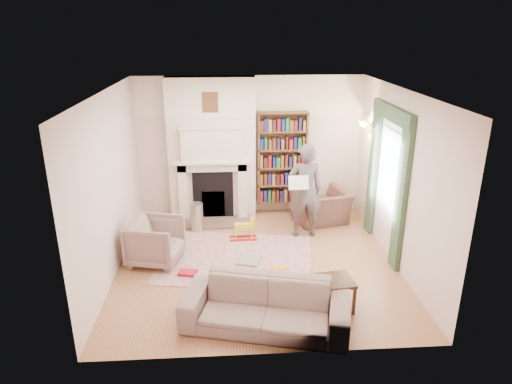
{
  "coord_description": "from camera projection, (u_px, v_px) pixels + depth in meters",
  "views": [
    {
      "loc": [
        -0.46,
        -6.69,
        3.7
      ],
      "look_at": [
        0.0,
        0.25,
        1.15
      ],
      "focal_mm": 32.0,
      "sensor_mm": 36.0,
      "label": 1
    }
  ],
  "objects": [
    {
      "name": "wall_right",
      "position": [
        398.0,
        179.0,
        7.22
      ],
      "size": [
        0.0,
        4.5,
        4.5
      ],
      "primitive_type": "plane",
      "rotation": [
        1.57,
        0.0,
        -1.57
      ],
      "color": "beige",
      "rests_on": "floor"
    },
    {
      "name": "coffee_table",
      "position": [
        327.0,
        295.0,
        6.25
      ],
      "size": [
        0.75,
        0.53,
        0.45
      ],
      "primitive_type": null,
      "rotation": [
        0.0,
        0.0,
        0.13
      ],
      "color": "#311F11",
      "rests_on": "floor"
    },
    {
      "name": "fireplace",
      "position": [
        212.0,
        150.0,
        8.96
      ],
      "size": [
        1.7,
        0.58,
        2.8
      ],
      "color": "beige",
      "rests_on": "floor"
    },
    {
      "name": "paraffin_heater",
      "position": [
        197.0,
        217.0,
        8.65
      ],
      "size": [
        0.3,
        0.3,
        0.55
      ],
      "primitive_type": "cylinder",
      "rotation": [
        0.0,
        0.0,
        0.32
      ],
      "color": "#AFB1B7",
      "rests_on": "floor"
    },
    {
      "name": "wall_sconce",
      "position": [
        361.0,
        128.0,
        8.44
      ],
      "size": [
        0.2,
        0.24,
        0.24
      ],
      "primitive_type": null,
      "color": "gold",
      "rests_on": "wall_right"
    },
    {
      "name": "wall_front",
      "position": [
        271.0,
        249.0,
        4.98
      ],
      "size": [
        4.5,
        0.0,
        4.5
      ],
      "primitive_type": "plane",
      "rotation": [
        -1.57,
        0.0,
        0.0
      ],
      "color": "beige",
      "rests_on": "floor"
    },
    {
      "name": "pelmet",
      "position": [
        392.0,
        113.0,
        7.26
      ],
      "size": [
        0.09,
        1.7,
        0.24
      ],
      "primitive_type": "cube",
      "color": "#2D432B",
      "rests_on": "wall_right"
    },
    {
      "name": "rocking_horse",
      "position": [
        243.0,
        229.0,
        8.29
      ],
      "size": [
        0.5,
        0.22,
        0.43
      ],
      "primitive_type": null,
      "rotation": [
        0.0,
        0.0,
        0.04
      ],
      "color": "yellow",
      "rests_on": "rug"
    },
    {
      "name": "comic_annuals",
      "position": [
        267.0,
        273.0,
        7.18
      ],
      "size": [
        0.71,
        0.61,
        0.02
      ],
      "color": "red",
      "rests_on": "rug"
    },
    {
      "name": "bookcase",
      "position": [
        282.0,
        158.0,
        9.19
      ],
      "size": [
        1.0,
        0.24,
        1.85
      ],
      "primitive_type": "cube",
      "color": "brown",
      "rests_on": "floor"
    },
    {
      "name": "man_reading",
      "position": [
        305.0,
        191.0,
        8.24
      ],
      "size": [
        0.66,
        0.46,
        1.76
      ],
      "primitive_type": "imported",
      "rotation": [
        0.0,
        0.0,
        3.2
      ],
      "color": "#4E413F",
      "rests_on": "floor"
    },
    {
      "name": "board_game",
      "position": [
        249.0,
        260.0,
        7.57
      ],
      "size": [
        0.46,
        0.46,
        0.03
      ],
      "primitive_type": "cube",
      "rotation": [
        0.0,
        0.0,
        -0.3
      ],
      "color": "gold",
      "rests_on": "rug"
    },
    {
      "name": "newspaper",
      "position": [
        299.0,
        183.0,
        7.97
      ],
      "size": [
        0.36,
        0.12,
        0.24
      ],
      "primitive_type": "cube",
      "rotation": [
        -0.35,
        0.0,
        0.06
      ],
      "color": "white",
      "rests_on": "man_reading"
    },
    {
      "name": "window",
      "position": [
        389.0,
        169.0,
        7.58
      ],
      "size": [
        0.02,
        0.9,
        1.3
      ],
      "primitive_type": "cube",
      "color": "silver",
      "rests_on": "wall_right"
    },
    {
      "name": "sofa",
      "position": [
        265.0,
        306.0,
        5.86
      ],
      "size": [
        2.27,
        1.32,
        0.62
      ],
      "primitive_type": "imported",
      "rotation": [
        0.0,
        0.0,
        -0.24
      ],
      "color": "gray",
      "rests_on": "floor"
    },
    {
      "name": "game_box_lid",
      "position": [
        188.0,
        273.0,
        7.17
      ],
      "size": [
        0.32,
        0.24,
        0.05
      ],
      "primitive_type": "cube",
      "rotation": [
        0.0,
        0.0,
        -0.23
      ],
      "color": "#A51228",
      "rests_on": "rug"
    },
    {
      "name": "curtain_left",
      "position": [
        401.0,
        198.0,
        7.01
      ],
      "size": [
        0.07,
        0.32,
        2.4
      ],
      "primitive_type": "cube",
      "color": "#2D432B",
      "rests_on": "floor"
    },
    {
      "name": "armchair_left",
      "position": [
        155.0,
        241.0,
        7.46
      ],
      "size": [
        0.97,
        0.96,
        0.74
      ],
      "primitive_type": "imported",
      "rotation": [
        0.0,
        0.0,
        1.34
      ],
      "color": "#9D9382",
      "rests_on": "floor"
    },
    {
      "name": "wall_left",
      "position": [
        110.0,
        186.0,
        6.94
      ],
      "size": [
        0.0,
        4.5,
        4.5
      ],
      "primitive_type": "plane",
      "rotation": [
        1.57,
        0.0,
        1.57
      ],
      "color": "beige",
      "rests_on": "floor"
    },
    {
      "name": "wall_back",
      "position": [
        249.0,
        146.0,
        9.19
      ],
      "size": [
        4.5,
        0.0,
        4.5
      ],
      "primitive_type": "plane",
      "rotation": [
        1.57,
        0.0,
        0.0
      ],
      "color": "beige",
      "rests_on": "floor"
    },
    {
      "name": "curtain_right",
      "position": [
        373.0,
        171.0,
        8.32
      ],
      "size": [
        0.07,
        0.32,
        2.4
      ],
      "primitive_type": "cube",
      "color": "#2D432B",
      "rests_on": "floor"
    },
    {
      "name": "rug",
      "position": [
        236.0,
        258.0,
        7.68
      ],
      "size": [
        2.77,
        2.29,
        0.01
      ],
      "primitive_type": "cube",
      "rotation": [
        0.0,
        0.0,
        -0.15
      ],
      "color": "#C2B393",
      "rests_on": "floor"
    },
    {
      "name": "armchair_reading",
      "position": [
        321.0,
        206.0,
        9.02
      ],
      "size": [
        1.18,
        1.09,
        0.65
      ],
      "primitive_type": "imported",
      "rotation": [
        0.0,
        0.0,
        3.38
      ],
      "color": "#432D23",
      "rests_on": "floor"
    },
    {
      "name": "ceiling",
      "position": [
        257.0,
        91.0,
        6.6
      ],
      "size": [
        4.5,
        4.5,
        0.0
      ],
      "primitive_type": "plane",
      "rotation": [
        3.14,
        0.0,
        0.0
      ],
      "color": "white",
      "rests_on": "wall_back"
    },
    {
      "name": "floor",
      "position": [
        257.0,
        262.0,
        7.57
      ],
      "size": [
        4.5,
        4.5,
        0.0
      ],
      "primitive_type": "plane",
      "color": "brown",
      "rests_on": "ground"
    }
  ]
}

